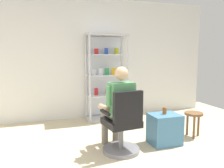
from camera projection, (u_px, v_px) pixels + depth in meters
The scene contains 7 objects.
back_wall at pixel (86, 59), 5.25m from camera, with size 6.00×0.10×2.70m, color silver.
display_cabinet_main at pixel (106, 76), 5.20m from camera, with size 0.90×0.45×1.90m.
office_chair at pixel (123, 128), 3.39m from camera, with size 0.59×0.56×0.96m.
seated_shopkeeper at pixel (118, 104), 3.50m from camera, with size 0.52×0.59×1.29m.
storage_crate at pixel (164, 129), 3.78m from camera, with size 0.48×0.39×0.50m, color teal.
tea_glass at pixel (165, 111), 3.76m from camera, with size 0.07×0.07×0.11m, color brown.
wooden_stool at pixel (194, 117), 4.09m from camera, with size 0.32×0.32×0.44m.
Camera 1 is at (-1.05, -2.21, 1.48)m, focal length 37.02 mm.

